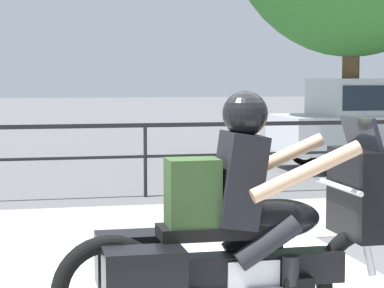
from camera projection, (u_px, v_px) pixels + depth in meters
The scene contains 4 objects.
sidewalk_band at pixel (171, 222), 8.79m from camera, with size 44.00×2.40×0.01m, color #99968E.
fence_railing at pixel (145, 139), 10.58m from camera, with size 36.00×0.05×1.05m.
motorcycle at pixel (242, 233), 4.79m from camera, with size 2.45×0.76×1.61m.
parked_car at pixel (382, 118), 13.88m from camera, with size 4.14×1.79×1.68m.
Camera 1 is at (-1.64, -5.13, 1.69)m, focal length 70.00 mm.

